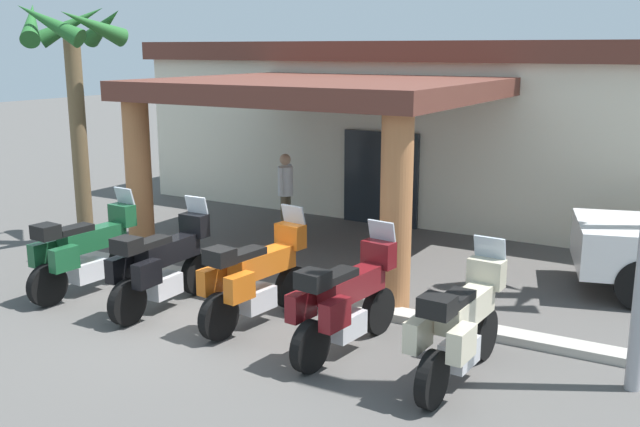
# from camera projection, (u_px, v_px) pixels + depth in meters

# --- Properties ---
(ground_plane) EXTENTS (80.00, 80.00, 0.00)m
(ground_plane) POSITION_uv_depth(u_px,v_px,m) (193.00, 318.00, 10.65)
(ground_plane) COLOR #514F4C
(motel_building) EXTENTS (13.87, 11.59, 4.04)m
(motel_building) POSITION_uv_depth(u_px,v_px,m) (429.00, 122.00, 18.18)
(motel_building) COLOR silver
(motel_building) RESTS_ON ground_plane
(motorcycle_green) EXTENTS (0.74, 2.21, 1.61)m
(motorcycle_green) POSITION_uv_depth(u_px,v_px,m) (86.00, 251.00, 11.59)
(motorcycle_green) COLOR black
(motorcycle_green) RESTS_ON ground_plane
(motorcycle_black) EXTENTS (0.71, 2.21, 1.61)m
(motorcycle_black) POSITION_uv_depth(u_px,v_px,m) (162.00, 265.00, 10.86)
(motorcycle_black) COLOR black
(motorcycle_black) RESTS_ON ground_plane
(motorcycle_orange) EXTENTS (0.82, 2.21, 1.61)m
(motorcycle_orange) POSITION_uv_depth(u_px,v_px,m) (256.00, 277.00, 10.28)
(motorcycle_orange) COLOR black
(motorcycle_orange) RESTS_ON ground_plane
(motorcycle_maroon) EXTENTS (0.80, 2.21, 1.61)m
(motorcycle_maroon) POSITION_uv_depth(u_px,v_px,m) (346.00, 301.00, 9.31)
(motorcycle_maroon) COLOR black
(motorcycle_maroon) RESTS_ON ground_plane
(motorcycle_cream) EXTENTS (0.73, 2.21, 1.61)m
(motorcycle_cream) POSITION_uv_depth(u_px,v_px,m) (460.00, 327.00, 8.45)
(motorcycle_cream) COLOR black
(motorcycle_cream) RESTS_ON ground_plane
(pedestrian) EXTENTS (0.32, 0.53, 1.75)m
(pedestrian) POSITION_uv_depth(u_px,v_px,m) (285.00, 188.00, 15.11)
(pedestrian) COLOR brown
(pedestrian) RESTS_ON ground_plane
(palm_tree_roadside) EXTENTS (2.07, 2.21, 4.88)m
(palm_tree_roadside) POSITION_uv_depth(u_px,v_px,m) (73.00, 62.00, 13.85)
(palm_tree_roadside) COLOR brown
(palm_tree_roadside) RESTS_ON ground_plane
(curb_strip) EXTENTS (9.88, 0.36, 0.12)m
(curb_strip) POSITION_uv_depth(u_px,v_px,m) (298.00, 296.00, 11.42)
(curb_strip) COLOR #ADA89E
(curb_strip) RESTS_ON ground_plane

